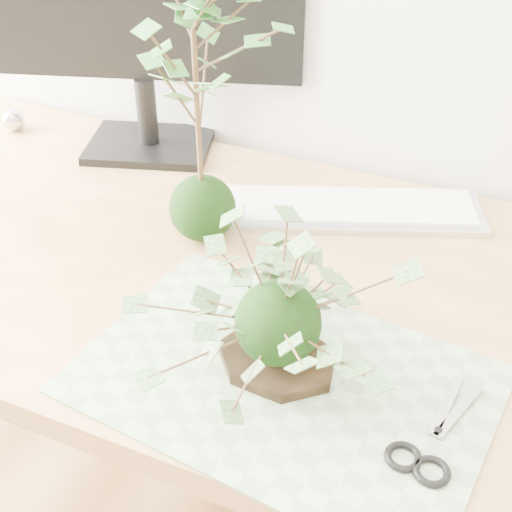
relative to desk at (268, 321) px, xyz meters
name	(u,v)px	position (x,y,z in m)	size (l,w,h in m)	color
desk	(268,321)	(0.00, 0.00, 0.00)	(1.60, 0.70, 0.74)	tan
cutting_mat	(283,380)	(0.10, -0.19, 0.09)	(0.49, 0.32, 0.00)	gray
stone_dish	(277,359)	(0.08, -0.17, 0.10)	(0.16, 0.16, 0.01)	black
ivy_kokedama	(279,290)	(0.08, -0.17, 0.21)	(0.39, 0.39, 0.21)	black
maple_kokedama	(194,48)	(-0.13, 0.05, 0.39)	(0.27, 0.27, 0.43)	black
keyboard	(344,208)	(0.05, 0.21, 0.10)	(0.47, 0.29, 0.02)	#BCBCC1
foil_ball	(13,120)	(-0.65, 0.23, 0.11)	(0.05, 0.05, 0.05)	silver
scissors	(430,452)	(0.29, -0.23, 0.10)	(0.08, 0.17, 0.01)	#9C9C9E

